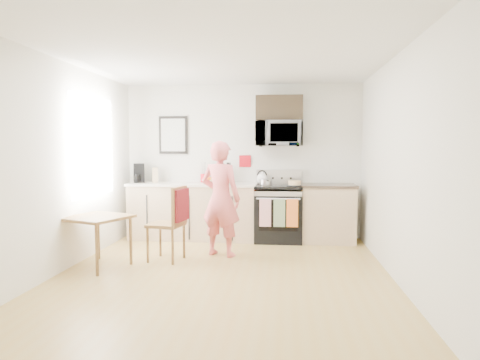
# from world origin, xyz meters

# --- Properties ---
(floor) EXTENTS (4.60, 4.60, 0.00)m
(floor) POSITION_xyz_m (0.00, 0.00, 0.00)
(floor) COLOR #AD8843
(floor) RESTS_ON ground
(back_wall) EXTENTS (4.00, 0.04, 2.60)m
(back_wall) POSITION_xyz_m (0.00, 2.30, 1.30)
(back_wall) COLOR white
(back_wall) RESTS_ON floor
(front_wall) EXTENTS (4.00, 0.04, 2.60)m
(front_wall) POSITION_xyz_m (0.00, -2.30, 1.30)
(front_wall) COLOR white
(front_wall) RESTS_ON floor
(left_wall) EXTENTS (0.04, 4.60, 2.60)m
(left_wall) POSITION_xyz_m (-2.00, 0.00, 1.30)
(left_wall) COLOR white
(left_wall) RESTS_ON floor
(right_wall) EXTENTS (0.04, 4.60, 2.60)m
(right_wall) POSITION_xyz_m (2.00, 0.00, 1.30)
(right_wall) COLOR white
(right_wall) RESTS_ON floor
(ceiling) EXTENTS (4.00, 4.60, 0.04)m
(ceiling) POSITION_xyz_m (0.00, 0.00, 2.60)
(ceiling) COLOR silver
(ceiling) RESTS_ON back_wall
(window) EXTENTS (0.06, 1.40, 1.50)m
(window) POSITION_xyz_m (-1.96, 0.80, 1.55)
(window) COLOR silver
(window) RESTS_ON left_wall
(cabinet_left) EXTENTS (2.10, 0.60, 0.90)m
(cabinet_left) POSITION_xyz_m (-0.80, 2.00, 0.45)
(cabinet_left) COLOR tan
(cabinet_left) RESTS_ON floor
(countertop_left) EXTENTS (2.14, 0.64, 0.04)m
(countertop_left) POSITION_xyz_m (-0.80, 2.00, 0.92)
(countertop_left) COLOR beige
(countertop_left) RESTS_ON cabinet_left
(cabinet_right) EXTENTS (0.84, 0.60, 0.90)m
(cabinet_right) POSITION_xyz_m (1.43, 2.00, 0.45)
(cabinet_right) COLOR tan
(cabinet_right) RESTS_ON floor
(countertop_right) EXTENTS (0.88, 0.64, 0.04)m
(countertop_right) POSITION_xyz_m (1.43, 2.00, 0.92)
(countertop_right) COLOR black
(countertop_right) RESTS_ON cabinet_right
(range) EXTENTS (0.76, 0.70, 1.16)m
(range) POSITION_xyz_m (0.63, 1.98, 0.44)
(range) COLOR black
(range) RESTS_ON floor
(microwave) EXTENTS (0.76, 0.51, 0.42)m
(microwave) POSITION_xyz_m (0.63, 2.08, 1.76)
(microwave) COLOR #AEADB2
(microwave) RESTS_ON back_wall
(upper_cabinet) EXTENTS (0.76, 0.35, 0.40)m
(upper_cabinet) POSITION_xyz_m (0.63, 2.12, 2.18)
(upper_cabinet) COLOR black
(upper_cabinet) RESTS_ON back_wall
(wall_art) EXTENTS (0.50, 0.04, 0.65)m
(wall_art) POSITION_xyz_m (-1.20, 2.28, 1.75)
(wall_art) COLOR black
(wall_art) RESTS_ON back_wall
(wall_trivet) EXTENTS (0.20, 0.02, 0.20)m
(wall_trivet) POSITION_xyz_m (0.05, 2.28, 1.30)
(wall_trivet) COLOR #AD0E19
(wall_trivet) RESTS_ON back_wall
(person) EXTENTS (0.69, 0.56, 1.63)m
(person) POSITION_xyz_m (-0.17, 0.94, 0.81)
(person) COLOR #E0413D
(person) RESTS_ON floor
(dining_table) EXTENTS (0.79, 0.79, 0.66)m
(dining_table) POSITION_xyz_m (-1.65, 0.18, 0.58)
(dining_table) COLOR brown
(dining_table) RESTS_ON floor
(chair) EXTENTS (0.54, 0.50, 1.01)m
(chair) POSITION_xyz_m (-0.72, 0.56, 0.65)
(chair) COLOR brown
(chair) RESTS_ON floor
(knife_block) EXTENTS (0.13, 0.16, 0.23)m
(knife_block) POSITION_xyz_m (-0.22, 2.16, 1.06)
(knife_block) COLOR brown
(knife_block) RESTS_ON countertop_left
(utensil_crock) EXTENTS (0.12, 0.12, 0.35)m
(utensil_crock) POSITION_xyz_m (-0.65, 2.19, 1.08)
(utensil_crock) COLOR #AD0E19
(utensil_crock) RESTS_ON countertop_left
(fruit_bowl) EXTENTS (0.25, 0.25, 0.10)m
(fruit_bowl) POSITION_xyz_m (-0.56, 2.08, 0.98)
(fruit_bowl) COLOR white
(fruit_bowl) RESTS_ON countertop_left
(milk_carton) EXTENTS (0.12, 0.12, 0.25)m
(milk_carton) POSITION_xyz_m (-1.47, 2.08, 1.07)
(milk_carton) COLOR tan
(milk_carton) RESTS_ON countertop_left
(coffee_maker) EXTENTS (0.24, 0.29, 0.32)m
(coffee_maker) POSITION_xyz_m (-1.75, 2.05, 1.09)
(coffee_maker) COLOR black
(coffee_maker) RESTS_ON countertop_left
(bread_bag) EXTENTS (0.28, 0.14, 0.10)m
(bread_bag) POSITION_xyz_m (-0.31, 1.78, 0.99)
(bread_bag) COLOR tan
(bread_bag) RESTS_ON countertop_left
(cake) EXTENTS (0.25, 0.25, 0.08)m
(cake) POSITION_xyz_m (0.89, 1.84, 0.96)
(cake) COLOR black
(cake) RESTS_ON range
(kettle) EXTENTS (0.18, 0.18, 0.23)m
(kettle) POSITION_xyz_m (0.35, 2.14, 1.02)
(kettle) COLOR white
(kettle) RESTS_ON range
(pot) EXTENTS (0.19, 0.32, 0.10)m
(pot) POSITION_xyz_m (0.42, 1.89, 0.97)
(pot) COLOR #AEADB2
(pot) RESTS_ON range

